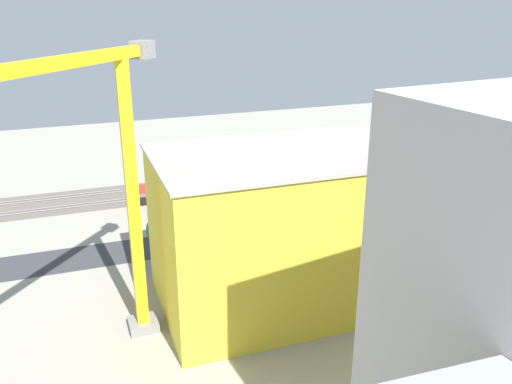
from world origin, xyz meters
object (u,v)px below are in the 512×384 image
(parked_car_1, at_px, (399,200))
(street_tree_0, at_px, (393,192))
(street_tree_2, at_px, (162,229))
(street_tree_3, at_px, (383,197))
(passenger_coach, at_px, (380,150))
(parked_car_4, at_px, (308,214))
(parked_car_3, at_px, (339,210))
(street_tree_1, at_px, (294,211))
(locomotive, at_px, (305,163))
(tower_crane, at_px, (118,177))
(parked_car_2, at_px, (366,204))
(freight_coach_far, at_px, (228,175))
(parked_car_0, at_px, (423,196))
(construction_building, at_px, (283,230))
(traffic_light, at_px, (248,204))
(box_truck_0, at_px, (187,254))
(platform_canopy_near, at_px, (270,175))

(parked_car_1, height_order, street_tree_0, street_tree_0)
(street_tree_0, distance_m, street_tree_2, 43.55)
(street_tree_3, bearing_deg, parked_car_1, -138.43)
(passenger_coach, xyz_separation_m, parked_car_4, (34.07, 27.76, -2.36))
(passenger_coach, distance_m, parked_car_3, 38.70)
(street_tree_0, bearing_deg, street_tree_1, 1.51)
(locomotive, distance_m, tower_crane, 77.35)
(passenger_coach, bearing_deg, parked_car_2, 52.73)
(passenger_coach, distance_m, street_tree_3, 43.34)
(locomotive, relative_size, freight_coach_far, 0.77)
(tower_crane, xyz_separation_m, street_tree_1, (-31.12, -19.96, -16.13))
(parked_car_1, xyz_separation_m, parked_car_3, (14.05, 0.23, -0.07))
(parked_car_0, bearing_deg, street_tree_0, 29.89)
(construction_building, bearing_deg, street_tree_1, -118.22)
(street_tree_3, distance_m, traffic_light, 24.88)
(locomotive, xyz_separation_m, tower_crane, (50.30, 55.43, 19.52))
(parked_car_3, distance_m, box_truck_0, 34.86)
(parked_car_4, relative_size, box_truck_0, 0.45)
(passenger_coach, relative_size, tower_crane, 0.52)
(street_tree_0, bearing_deg, locomotive, -87.94)
(platform_canopy_near, xyz_separation_m, tower_crane, (36.26, 43.71, 17.44))
(parked_car_2, height_order, street_tree_3, street_tree_3)
(box_truck_0, xyz_separation_m, street_tree_1, (-19.84, -2.29, 3.64))
(construction_building, height_order, street_tree_1, construction_building)
(box_truck_0, xyz_separation_m, traffic_light, (-14.50, -11.49, 2.33))
(passenger_coach, height_order, parked_car_1, passenger_coach)
(tower_crane, bearing_deg, locomotive, -132.22)
(platform_canopy_near, height_order, parked_car_0, platform_canopy_near)
(parked_car_4, distance_m, construction_building, 31.45)
(platform_canopy_near, xyz_separation_m, passenger_coach, (-35.36, -11.71, -0.82))
(box_truck_0, height_order, street_tree_1, street_tree_1)
(parked_car_0, relative_size, street_tree_1, 0.56)
(platform_canopy_near, xyz_separation_m, street_tree_2, (28.25, 23.06, 1.16))
(box_truck_0, height_order, traffic_light, traffic_light)
(parked_car_3, relative_size, traffic_light, 0.69)
(platform_canopy_near, xyz_separation_m, construction_building, (14.94, 41.15, 6.58))
(parked_car_0, xyz_separation_m, street_tree_3, (16.62, 9.28, 5.15))
(parked_car_1, xyz_separation_m, street_tree_0, (7.10, 7.56, 5.32))
(traffic_light, bearing_deg, parked_car_2, 178.86)
(construction_building, distance_m, street_tree_0, 35.44)
(freight_coach_far, bearing_deg, platform_canopy_near, 144.95)
(platform_canopy_near, distance_m, parked_car_1, 27.51)
(street_tree_2, bearing_deg, platform_canopy_near, -140.78)
(tower_crane, distance_m, box_truck_0, 28.81)
(platform_canopy_near, xyz_separation_m, parked_car_0, (-28.74, 15.48, -3.23))
(locomotive, relative_size, street_tree_2, 1.91)
(construction_building, relative_size, street_tree_1, 4.49)
(traffic_light, bearing_deg, platform_canopy_near, -125.78)
(tower_crane, bearing_deg, platform_canopy_near, -129.68)
(passenger_coach, height_order, parked_car_0, passenger_coach)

